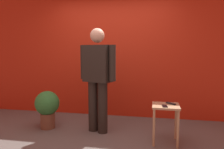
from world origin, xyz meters
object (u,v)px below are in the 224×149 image
(cell_phone, at_px, (165,106))
(potted_plant, at_px, (47,106))
(standing_person, at_px, (98,75))
(tv_remote, at_px, (171,103))
(side_table, at_px, (166,113))

(cell_phone, relative_size, potted_plant, 0.21)
(standing_person, distance_m, tv_remote, 1.29)
(potted_plant, bearing_deg, standing_person, 0.56)
(tv_remote, bearing_deg, potted_plant, 130.54)
(cell_phone, xyz_separation_m, tv_remote, (0.10, 0.16, 0.01))
(side_table, xyz_separation_m, tv_remote, (0.08, 0.07, 0.14))
(standing_person, height_order, potted_plant, standing_person)
(standing_person, xyz_separation_m, tv_remote, (1.21, -0.19, -0.40))
(tv_remote, bearing_deg, side_table, 176.87)
(standing_person, relative_size, cell_phone, 12.43)
(tv_remote, relative_size, potted_plant, 0.25)
(tv_remote, height_order, potted_plant, potted_plant)
(standing_person, xyz_separation_m, potted_plant, (-0.95, -0.01, -0.59))
(standing_person, relative_size, side_table, 3.01)
(side_table, distance_m, cell_phone, 0.16)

